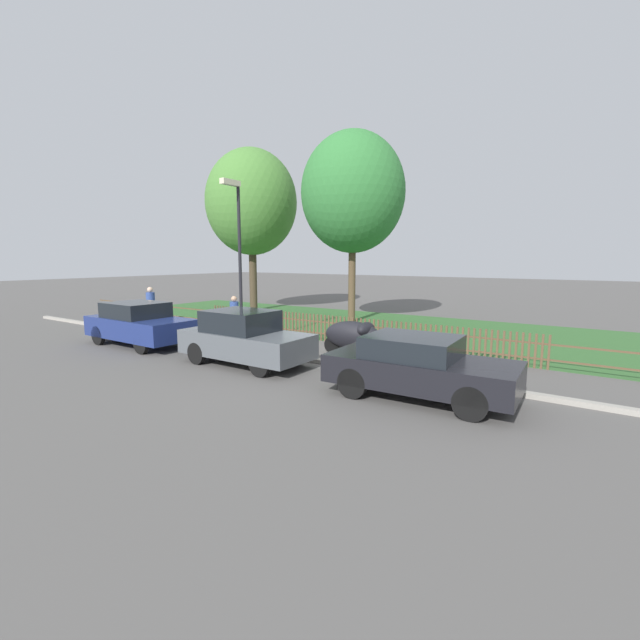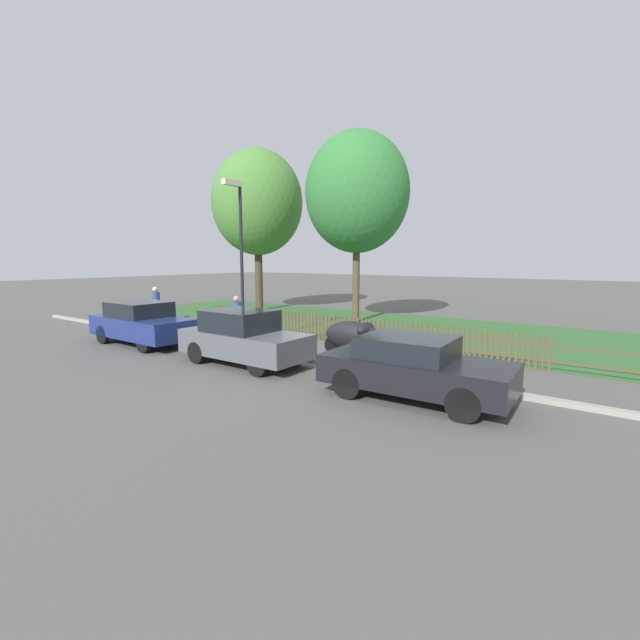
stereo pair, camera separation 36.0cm
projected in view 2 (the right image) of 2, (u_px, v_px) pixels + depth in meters
ground_plane at (291, 359)px, 12.80m from camera, size 120.00×120.00×0.00m
kerb_stone at (293, 357)px, 12.87m from camera, size 31.70×0.20×0.12m
grass_strip at (397, 328)px, 18.64m from camera, size 31.70×8.63×0.01m
park_fence at (344, 330)px, 15.11m from camera, size 31.70×0.05×0.97m
parked_car_silver_hatchback at (142, 323)px, 14.99m from camera, size 4.14×1.81×1.49m
parked_car_black_saloon at (244, 337)px, 12.16m from camera, size 3.86×1.69×1.54m
parked_car_navy_estate at (414, 367)px, 9.12m from camera, size 4.03×1.89×1.35m
covered_motorcycle at (354, 335)px, 13.13m from camera, size 1.95×0.91×1.09m
tree_nearest_kerb at (257, 203)px, 24.01m from camera, size 5.09×5.09×9.04m
tree_behind_motorcycle at (357, 193)px, 19.49m from camera, size 4.75×4.75×8.71m
pedestrian_near_fence at (156, 304)px, 18.63m from camera, size 0.47×0.47×1.79m
pedestrian_by_lamp at (237, 314)px, 16.05m from camera, size 0.38×0.33×1.61m
street_lamp at (239, 243)px, 14.52m from camera, size 0.20×0.79×5.55m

